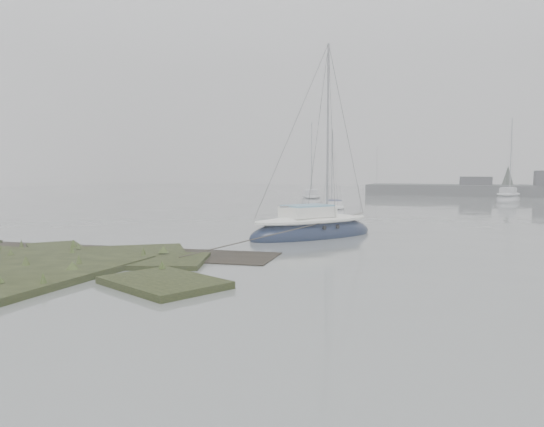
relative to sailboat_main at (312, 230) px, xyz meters
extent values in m
plane|color=slate|center=(-1.49, 18.01, -0.33)|extent=(160.00, 160.00, 0.00)
cube|color=#424247|center=(8.51, 49.01, 1.07)|extent=(4.00, 3.00, 2.20)
cone|color=#384238|center=(12.51, 51.01, 1.87)|extent=(2.00, 2.00, 3.50)
ellipsoid|color=#101A33|center=(0.01, 0.01, -0.20)|extent=(6.32, 7.48, 1.81)
ellipsoid|color=white|center=(0.01, 0.01, 0.53)|extent=(5.37, 6.42, 0.51)
cube|color=white|center=(-0.18, -0.25, 0.97)|extent=(2.78, 3.00, 0.53)
cube|color=#71A9C5|center=(-0.18, -0.25, 1.27)|extent=(2.57, 2.77, 0.09)
cylinder|color=#939399|center=(0.57, 0.79, 5.15)|extent=(0.12, 0.12, 8.51)
cylinder|color=#939399|center=(-0.30, -0.42, 1.27)|extent=(1.81, 2.48, 0.10)
ellipsoid|color=silver|center=(-2.30, 14.05, -0.24)|extent=(3.42, 5.24, 1.21)
ellipsoid|color=white|center=(-2.30, 14.05, 0.24)|extent=(2.87, 4.52, 0.34)
cube|color=white|center=(-2.22, 13.85, 0.54)|extent=(1.64, 1.99, 0.36)
cube|color=#151C4A|center=(-2.22, 13.85, 0.74)|extent=(1.52, 1.83, 0.06)
cylinder|color=#939399|center=(-2.55, 14.64, 3.35)|extent=(0.08, 0.08, 5.70)
cylinder|color=#939399|center=(-2.17, 13.72, 0.74)|extent=(0.82, 1.87, 0.06)
ellipsoid|color=#B5BBC0|center=(-7.41, 26.10, -0.22)|extent=(3.83, 6.64, 1.53)
ellipsoid|color=silver|center=(-7.41, 26.10, 0.40)|extent=(3.20, 5.74, 0.43)
cube|color=silver|center=(-7.33, 25.84, 0.77)|extent=(1.93, 2.47, 0.45)
cube|color=silver|center=(-7.33, 25.84, 1.03)|extent=(1.79, 2.27, 0.07)
cylinder|color=#939399|center=(-7.65, 26.87, 4.32)|extent=(0.10, 0.10, 7.21)
cylinder|color=#939399|center=(-7.28, 25.67, 1.03)|extent=(0.82, 2.44, 0.08)
ellipsoid|color=silver|center=(11.61, 36.43, -0.21)|extent=(3.61, 7.18, 1.67)
ellipsoid|color=silver|center=(11.61, 36.43, 0.46)|extent=(2.99, 6.23, 0.47)
cube|color=silver|center=(11.55, 36.15, 0.87)|extent=(1.92, 2.61, 0.49)
cube|color=silver|center=(11.55, 36.15, 1.15)|extent=(1.78, 2.39, 0.08)
cylinder|color=#939399|center=(11.79, 37.30, 4.73)|extent=(0.11, 0.11, 7.85)
cylinder|color=#939399|center=(11.51, 35.95, 1.15)|extent=(0.65, 2.71, 0.09)
ellipsoid|color=silver|center=(-3.98, 49.53, -0.24)|extent=(5.29, 3.90, 1.24)
ellipsoid|color=white|center=(-3.98, 49.53, 0.26)|extent=(4.55, 3.30, 0.35)
cube|color=white|center=(-3.79, 49.42, 0.56)|extent=(2.06, 1.80, 0.36)
cube|color=#ADB1B7|center=(-3.79, 49.42, 0.77)|extent=(1.90, 1.66, 0.06)
cylinder|color=#939399|center=(-4.56, 49.84, 3.43)|extent=(0.08, 0.08, 5.84)
cylinder|color=#939399|center=(-3.66, 49.35, 0.77)|extent=(1.83, 1.03, 0.07)
camera|label=1|loc=(7.21, -25.74, 3.06)|focal=35.00mm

